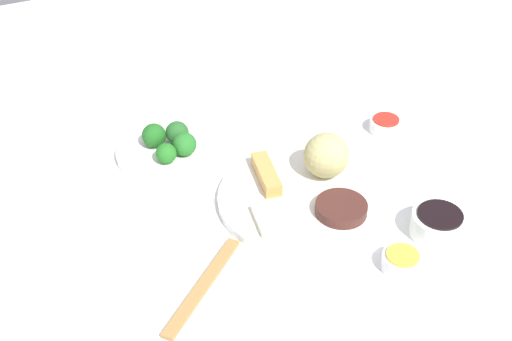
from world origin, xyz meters
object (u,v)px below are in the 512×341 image
object	(u,v)px
soy_sauce_bowl	(438,225)
chopsticks_pair	(203,286)
sauce_ramekin_hot_mustard	(402,262)
sauce_ramekin_sweet_and_sour	(385,126)
main_plate	(302,199)
broccoli_plate	(167,151)

from	to	relation	value
soy_sauce_bowl	chopsticks_pair	world-z (taller)	soy_sauce_bowl
sauce_ramekin_hot_mustard	chopsticks_pair	xyz separation A→B (m)	(-0.10, -0.30, -0.01)
sauce_ramekin_sweet_and_sour	sauce_ramekin_hot_mustard	world-z (taller)	same
main_plate	soy_sauce_bowl	xyz separation A→B (m)	(0.17, 0.17, 0.01)
main_plate	chopsticks_pair	xyz separation A→B (m)	(0.11, -0.24, -0.00)
soy_sauce_bowl	chopsticks_pair	distance (m)	0.41
broccoli_plate	chopsticks_pair	bearing A→B (deg)	-10.82
main_plate	soy_sauce_bowl	size ratio (longest dim) A/B	3.26
main_plate	sauce_ramekin_hot_mustard	xyz separation A→B (m)	(0.21, 0.06, 0.01)
main_plate	broccoli_plate	distance (m)	0.30
sauce_ramekin_sweet_and_sour	soy_sauce_bowl	bearing A→B (deg)	-18.09
sauce_ramekin_hot_mustard	chopsticks_pair	size ratio (longest dim) A/B	0.29
main_plate	sauce_ramekin_sweet_and_sour	distance (m)	0.29
soy_sauce_bowl	chopsticks_pair	bearing A→B (deg)	-98.08
broccoli_plate	chopsticks_pair	size ratio (longest dim) A/B	0.89
main_plate	sauce_ramekin_sweet_and_sour	size ratio (longest dim) A/B	4.67
sauce_ramekin_sweet_and_sour	broccoli_plate	bearing A→B (deg)	-105.27
sauce_ramekin_hot_mustard	broccoli_plate	bearing A→B (deg)	-152.73
broccoli_plate	main_plate	bearing A→B (deg)	34.67
chopsticks_pair	main_plate	bearing A→B (deg)	115.48
sauce_ramekin_sweet_and_sour	sauce_ramekin_hot_mustard	size ratio (longest dim) A/B	1.00
main_plate	sauce_ramekin_sweet_and_sour	world-z (taller)	sauce_ramekin_sweet_and_sour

